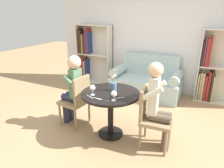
{
  "coord_description": "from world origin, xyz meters",
  "views": [
    {
      "loc": [
        1.25,
        -2.48,
        1.88
      ],
      "look_at": [
        0.0,
        0.05,
        0.85
      ],
      "focal_mm": 32.0,
      "sensor_mm": 36.0,
      "label": 1
    }
  ],
  "objects_px": {
    "bookshelf_left": "(90,54)",
    "chair_right": "(151,115)",
    "bookshelf_right": "(216,71)",
    "flower_vase": "(113,85)",
    "wine_glass_right": "(114,94)",
    "couch": "(146,82)",
    "person_right": "(159,105)",
    "chair_left": "(77,99)",
    "person_left": "(73,88)",
    "wine_glass_left": "(92,88)"
  },
  "relations": [
    {
      "from": "couch",
      "to": "chair_right",
      "type": "xyz_separation_m",
      "value": [
        0.64,
        -1.86,
        0.18
      ]
    },
    {
      "from": "chair_right",
      "to": "wine_glass_left",
      "type": "xyz_separation_m",
      "value": [
        -0.83,
        -0.21,
        0.34
      ]
    },
    {
      "from": "couch",
      "to": "chair_right",
      "type": "distance_m",
      "value": 1.97
    },
    {
      "from": "person_right",
      "to": "flower_vase",
      "type": "relative_size",
      "value": 5.01
    },
    {
      "from": "person_left",
      "to": "flower_vase",
      "type": "bearing_deg",
      "value": 102.18
    },
    {
      "from": "couch",
      "to": "chair_left",
      "type": "distance_m",
      "value": 1.98
    },
    {
      "from": "bookshelf_left",
      "to": "flower_vase",
      "type": "distance_m",
      "value": 2.66
    },
    {
      "from": "person_left",
      "to": "person_right",
      "type": "bearing_deg",
      "value": 95.94
    },
    {
      "from": "bookshelf_right",
      "to": "person_left",
      "type": "height_order",
      "value": "bookshelf_right"
    },
    {
      "from": "person_left",
      "to": "person_right",
      "type": "xyz_separation_m",
      "value": [
        1.45,
        0.0,
        -0.0
      ]
    },
    {
      "from": "wine_glass_right",
      "to": "couch",
      "type": "bearing_deg",
      "value": 94.59
    },
    {
      "from": "wine_glass_right",
      "to": "wine_glass_left",
      "type": "bearing_deg",
      "value": 174.09
    },
    {
      "from": "bookshelf_left",
      "to": "chair_left",
      "type": "distance_m",
      "value": 2.4
    },
    {
      "from": "bookshelf_left",
      "to": "person_right",
      "type": "xyz_separation_m",
      "value": [
        2.44,
        -2.11,
        -0.11
      ]
    },
    {
      "from": "bookshelf_right",
      "to": "wine_glass_left",
      "type": "height_order",
      "value": "bookshelf_right"
    },
    {
      "from": "bookshelf_right",
      "to": "flower_vase",
      "type": "height_order",
      "value": "bookshelf_right"
    },
    {
      "from": "person_right",
      "to": "wine_glass_left",
      "type": "distance_m",
      "value": 0.96
    },
    {
      "from": "bookshelf_right",
      "to": "person_right",
      "type": "height_order",
      "value": "bookshelf_right"
    },
    {
      "from": "bookshelf_left",
      "to": "chair_left",
      "type": "bearing_deg",
      "value": -63.3
    },
    {
      "from": "bookshelf_left",
      "to": "chair_right",
      "type": "bearing_deg",
      "value": -42.11
    },
    {
      "from": "bookshelf_left",
      "to": "flower_vase",
      "type": "height_order",
      "value": "bookshelf_left"
    },
    {
      "from": "flower_vase",
      "to": "chair_left",
      "type": "bearing_deg",
      "value": -171.4
    },
    {
      "from": "bookshelf_left",
      "to": "bookshelf_right",
      "type": "bearing_deg",
      "value": 0.04
    },
    {
      "from": "bookshelf_right",
      "to": "couch",
      "type": "bearing_deg",
      "value": -169.18
    },
    {
      "from": "chair_left",
      "to": "wine_glass_right",
      "type": "height_order",
      "value": "chair_left"
    },
    {
      "from": "chair_right",
      "to": "flower_vase",
      "type": "relative_size",
      "value": 3.56
    },
    {
      "from": "chair_right",
      "to": "flower_vase",
      "type": "distance_m",
      "value": 0.73
    },
    {
      "from": "bookshelf_left",
      "to": "wine_glass_left",
      "type": "height_order",
      "value": "bookshelf_left"
    },
    {
      "from": "chair_left",
      "to": "person_left",
      "type": "relative_size",
      "value": 0.73
    },
    {
      "from": "couch",
      "to": "flower_vase",
      "type": "bearing_deg",
      "value": -90.23
    },
    {
      "from": "person_left",
      "to": "wine_glass_left",
      "type": "height_order",
      "value": "person_left"
    },
    {
      "from": "chair_left",
      "to": "wine_glass_left",
      "type": "relative_size",
      "value": 5.9
    },
    {
      "from": "couch",
      "to": "wine_glass_right",
      "type": "bearing_deg",
      "value": -85.41
    },
    {
      "from": "flower_vase",
      "to": "bookshelf_left",
      "type": "bearing_deg",
      "value": 129.92
    },
    {
      "from": "bookshelf_left",
      "to": "wine_glass_right",
      "type": "xyz_separation_m",
      "value": [
        1.88,
        -2.38,
        0.05
      ]
    },
    {
      "from": "couch",
      "to": "wine_glass_left",
      "type": "relative_size",
      "value": 10.4
    },
    {
      "from": "chair_right",
      "to": "person_right",
      "type": "bearing_deg",
      "value": -86.99
    },
    {
      "from": "person_left",
      "to": "couch",
      "type": "bearing_deg",
      "value": 164.34
    },
    {
      "from": "person_right",
      "to": "wine_glass_right",
      "type": "bearing_deg",
      "value": 110.7
    },
    {
      "from": "person_right",
      "to": "wine_glass_left",
      "type": "relative_size",
      "value": 8.3
    },
    {
      "from": "bookshelf_right",
      "to": "flower_vase",
      "type": "xyz_separation_m",
      "value": [
        -1.43,
        -2.04,
        0.13
      ]
    },
    {
      "from": "bookshelf_left",
      "to": "flower_vase",
      "type": "xyz_separation_m",
      "value": [
        1.71,
        -2.04,
        0.04
      ]
    },
    {
      "from": "couch",
      "to": "chair_right",
      "type": "relative_size",
      "value": 1.76
    },
    {
      "from": "bookshelf_right",
      "to": "flower_vase",
      "type": "distance_m",
      "value": 2.49
    },
    {
      "from": "bookshelf_right",
      "to": "chair_right",
      "type": "height_order",
      "value": "bookshelf_right"
    },
    {
      "from": "bookshelf_left",
      "to": "person_left",
      "type": "bearing_deg",
      "value": -65.01
    },
    {
      "from": "person_right",
      "to": "flower_vase",
      "type": "distance_m",
      "value": 0.75
    },
    {
      "from": "wine_glass_left",
      "to": "wine_glass_right",
      "type": "distance_m",
      "value": 0.37
    },
    {
      "from": "person_left",
      "to": "person_right",
      "type": "relative_size",
      "value": 0.97
    },
    {
      "from": "flower_vase",
      "to": "couch",
      "type": "bearing_deg",
      "value": 89.77
    }
  ]
}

